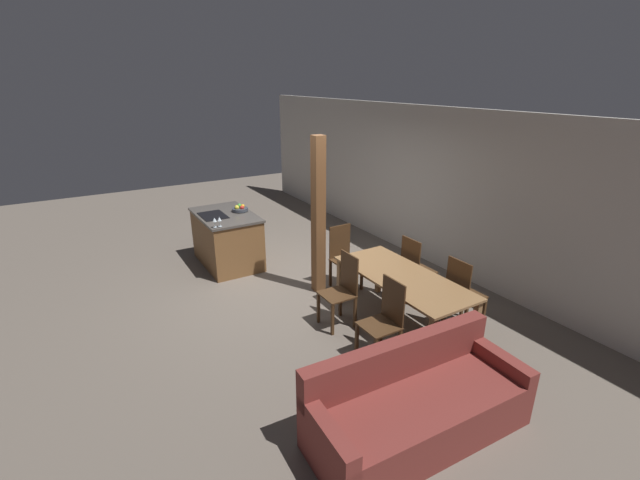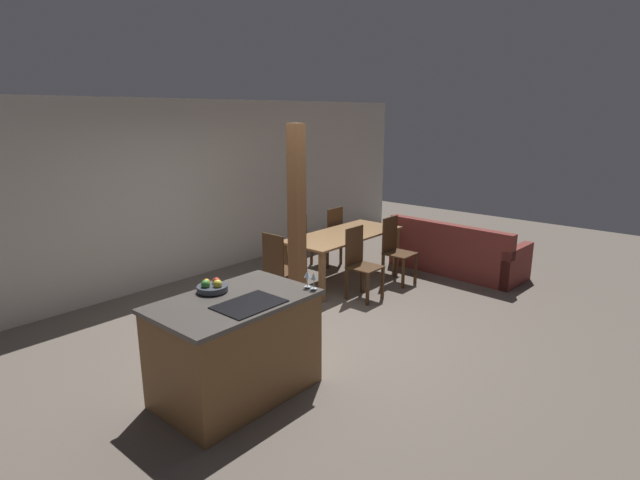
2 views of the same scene
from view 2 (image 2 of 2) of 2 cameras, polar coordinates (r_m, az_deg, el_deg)
The scene contains 14 objects.
ground_plane at distance 6.03m, azimuth -2.34°, elevation -10.18°, with size 16.00×16.00×0.00m, color #665B51.
wall_back at distance 7.65m, azimuth -17.20°, elevation 5.08°, with size 11.20×0.08×2.70m.
kitchen_island at distance 4.63m, azimuth -9.63°, elevation -11.99°, with size 1.41×0.90×0.94m.
fruit_bowl at distance 4.63m, azimuth -12.22°, elevation -5.23°, with size 0.28×0.28×0.11m.
wine_glass_near at distance 4.55m, azimuth -0.72°, elevation -4.21°, with size 0.06×0.06×0.16m.
wine_glass_middle at distance 4.60m, azimuth -1.46°, elevation -4.00°, with size 0.06×0.06×0.16m.
dining_table at distance 7.55m, azimuth 2.73°, elevation 0.06°, with size 1.97×0.85×0.73m.
dining_chair_near_left at distance 6.87m, azimuth 4.64°, elevation -2.52°, with size 0.40×0.40×0.99m.
dining_chair_near_right at distance 7.57m, azimuth 8.63°, elevation -1.02°, with size 0.40×0.40×0.99m.
dining_chair_far_left at distance 7.67m, azimuth -3.11°, elevation -0.68°, with size 0.40×0.40×0.99m.
dining_chair_far_right at distance 8.30m, azimuth 1.14°, elevation 0.53°, with size 0.40×0.40×0.99m.
dining_chair_head_end at distance 6.60m, azimuth -4.65°, elevation -3.21°, with size 0.40×0.40×0.99m.
couch at distance 8.32m, azimuth 15.27°, elevation -1.59°, with size 0.92×2.12×0.83m.
timber_post at distance 6.09m, azimuth -2.66°, elevation 1.93°, with size 0.16×0.16×2.39m.
Camera 2 is at (-3.98, -3.77, 2.51)m, focal length 28.00 mm.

